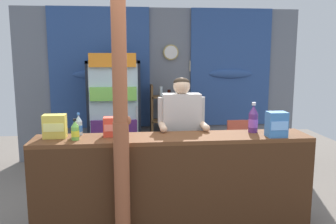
{
  "coord_description": "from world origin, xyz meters",
  "views": [
    {
      "loc": [
        -0.5,
        -3.03,
        1.79
      ],
      "look_at": [
        -0.1,
        0.74,
        1.17
      ],
      "focal_mm": 37.5,
      "sensor_mm": 36.0,
      "label": 1
    }
  ],
  "objects": [
    {
      "name": "shopkeeper",
      "position": [
        0.07,
        0.84,
        0.97
      ],
      "size": [
        0.54,
        0.42,
        1.54
      ],
      "color": "#28282D",
      "rests_on": "ground"
    },
    {
      "name": "snack_box_instant_noodle",
      "position": [
        -1.25,
        0.46,
        1.1
      ],
      "size": [
        0.22,
        0.14,
        0.23
      ],
      "color": "#EAD14C",
      "rests_on": "stall_counter"
    },
    {
      "name": "ground_plane",
      "position": [
        0.0,
        1.16,
        0.0
      ],
      "size": [
        7.55,
        7.55,
        0.0
      ],
      "primitive_type": "plane",
      "color": "slate"
    },
    {
      "name": "bottle_shelf_rack",
      "position": [
        0.06,
        2.62,
        0.68
      ],
      "size": [
        0.48,
        0.28,
        1.32
      ],
      "color": "brown",
      "rests_on": "ground"
    },
    {
      "name": "drink_fridge",
      "position": [
        -0.75,
        2.39,
        1.01
      ],
      "size": [
        0.79,
        0.68,
        1.82
      ],
      "color": "black",
      "rests_on": "ground"
    },
    {
      "name": "timber_post",
      "position": [
        -0.59,
        0.07,
        1.15
      ],
      "size": [
        0.17,
        0.14,
        2.4
      ],
      "color": "#995133",
      "rests_on": "ground"
    },
    {
      "name": "soda_bottle_water",
      "position": [
        -1.03,
        0.55,
        1.08
      ],
      "size": [
        0.07,
        0.07,
        0.23
      ],
      "color": "silver",
      "rests_on": "stall_counter"
    },
    {
      "name": "snack_box_crackers",
      "position": [
        -0.67,
        0.47,
        1.08
      ],
      "size": [
        0.21,
        0.13,
        0.2
      ],
      "color": "#E5422D",
      "rests_on": "stall_counter"
    },
    {
      "name": "soda_bottle_lime_soda",
      "position": [
        -1.04,
        0.34,
        1.07
      ],
      "size": [
        0.08,
        0.08,
        0.21
      ],
      "color": "#75C64C",
      "rests_on": "stall_counter"
    },
    {
      "name": "soda_bottle_grape_soda",
      "position": [
        0.79,
        0.49,
        1.12
      ],
      "size": [
        0.1,
        0.1,
        0.32
      ],
      "color": "#56286B",
      "rests_on": "stall_counter"
    },
    {
      "name": "plastic_lawn_chair",
      "position": [
        1.09,
        1.94,
        0.49
      ],
      "size": [
        0.44,
        0.44,
        0.86
      ],
      "color": "#E5563D",
      "rests_on": "ground"
    },
    {
      "name": "stall_counter",
      "position": [
        -0.08,
        0.3,
        0.59
      ],
      "size": [
        2.8,
        0.46,
        0.98
      ],
      "color": "brown",
      "rests_on": "ground"
    },
    {
      "name": "snack_box_biscuit",
      "position": [
        0.95,
        0.27,
        1.11
      ],
      "size": [
        0.19,
        0.15,
        0.25
      ],
      "color": "#3D75B7",
      "rests_on": "stall_counter"
    },
    {
      "name": "back_wall_curtained",
      "position": [
        0.0,
        2.95,
        1.33
      ],
      "size": [
        4.78,
        0.22,
        2.56
      ],
      "color": "slate",
      "rests_on": "ground"
    }
  ]
}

